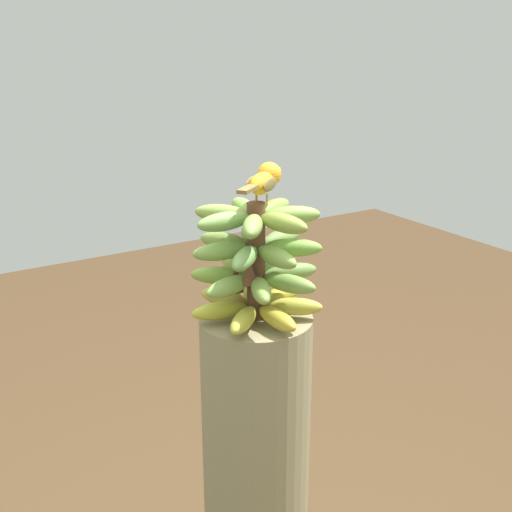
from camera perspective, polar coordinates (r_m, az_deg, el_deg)
name	(u,v)px	position (r m, az deg, el deg)	size (l,w,h in m)	color
banana_bunch	(256,262)	(1.41, -0.03, -0.54)	(0.30, 0.30, 0.27)	brown
perched_bird	(265,180)	(1.39, 0.76, 6.73)	(0.17, 0.13, 0.08)	#C68933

